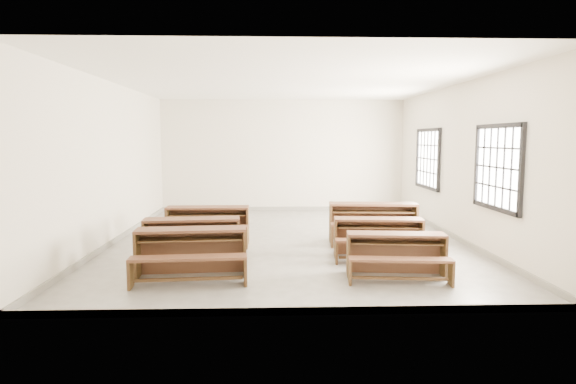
{
  "coord_description": "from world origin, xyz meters",
  "views": [
    {
      "loc": [
        -0.34,
        -9.73,
        2.07
      ],
      "look_at": [
        0.0,
        0.0,
        1.0
      ],
      "focal_mm": 30.0,
      "sensor_mm": 36.0,
      "label": 1
    }
  ],
  "objects_px": {
    "desk_set_2": "(208,222)",
    "desk_set_3": "(396,252)",
    "desk_set_5": "(373,219)",
    "desk_set_1": "(192,236)",
    "desk_set_0": "(191,249)",
    "desk_set_4": "(378,235)"
  },
  "relations": [
    {
      "from": "desk_set_2",
      "to": "desk_set_3",
      "type": "bearing_deg",
      "value": -38.29
    },
    {
      "from": "desk_set_1",
      "to": "desk_set_5",
      "type": "xyz_separation_m",
      "value": [
        3.41,
        1.4,
        0.03
      ]
    },
    {
      "from": "desk_set_1",
      "to": "desk_set_3",
      "type": "bearing_deg",
      "value": -23.24
    },
    {
      "from": "desk_set_1",
      "to": "desk_set_3",
      "type": "distance_m",
      "value": 3.41
    },
    {
      "from": "desk_set_1",
      "to": "desk_set_0",
      "type": "bearing_deg",
      "value": -86.24
    },
    {
      "from": "desk_set_2",
      "to": "desk_set_3",
      "type": "xyz_separation_m",
      "value": [
        3.15,
        -2.46,
        -0.04
      ]
    },
    {
      "from": "desk_set_0",
      "to": "desk_set_2",
      "type": "distance_m",
      "value": 2.38
    },
    {
      "from": "desk_set_1",
      "to": "desk_set_3",
      "type": "xyz_separation_m",
      "value": [
        3.23,
        -1.07,
        -0.04
      ]
    },
    {
      "from": "desk_set_1",
      "to": "desk_set_4",
      "type": "bearing_deg",
      "value": -2.8
    },
    {
      "from": "desk_set_2",
      "to": "desk_set_5",
      "type": "xyz_separation_m",
      "value": [
        3.32,
        0.02,
        0.03
      ]
    },
    {
      "from": "desk_set_0",
      "to": "desk_set_3",
      "type": "relative_size",
      "value": 1.11
    },
    {
      "from": "desk_set_2",
      "to": "desk_set_4",
      "type": "xyz_separation_m",
      "value": [
        3.14,
        -1.27,
        -0.02
      ]
    },
    {
      "from": "desk_set_0",
      "to": "desk_set_4",
      "type": "xyz_separation_m",
      "value": [
        3.08,
        1.11,
        -0.03
      ]
    },
    {
      "from": "desk_set_4",
      "to": "desk_set_1",
      "type": "bearing_deg",
      "value": -172.83
    },
    {
      "from": "desk_set_1",
      "to": "desk_set_3",
      "type": "height_order",
      "value": "desk_set_1"
    },
    {
      "from": "desk_set_0",
      "to": "desk_set_3",
      "type": "xyz_separation_m",
      "value": [
        3.08,
        -0.08,
        -0.05
      ]
    },
    {
      "from": "desk_set_5",
      "to": "desk_set_1",
      "type": "bearing_deg",
      "value": -153.55
    },
    {
      "from": "desk_set_3",
      "to": "desk_set_5",
      "type": "relative_size",
      "value": 0.85
    },
    {
      "from": "desk_set_4",
      "to": "desk_set_5",
      "type": "bearing_deg",
      "value": 87.16
    },
    {
      "from": "desk_set_2",
      "to": "desk_set_3",
      "type": "distance_m",
      "value": 3.99
    },
    {
      "from": "desk_set_4",
      "to": "desk_set_5",
      "type": "height_order",
      "value": "desk_set_5"
    },
    {
      "from": "desk_set_0",
      "to": "desk_set_4",
      "type": "height_order",
      "value": "desk_set_0"
    }
  ]
}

